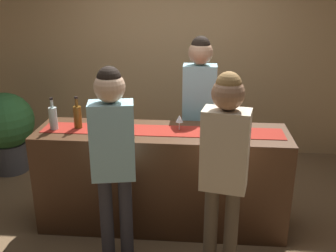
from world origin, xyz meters
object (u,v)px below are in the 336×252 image
(potted_plant_tall, at_px, (6,127))
(customer_sipping, at_px, (225,158))
(wine_bottle_clear, at_px, (53,118))
(customer_browsing, at_px, (113,148))
(wine_bottle_amber, at_px, (78,117))
(wine_glass_near_customer, at_px, (111,120))
(bartender, at_px, (199,101))
(wine_glass_mid_counter, at_px, (179,119))

(potted_plant_tall, bearing_deg, customer_sipping, -33.16)
(wine_bottle_clear, distance_m, customer_browsing, 0.84)
(wine_bottle_amber, bearing_deg, customer_browsing, -51.71)
(wine_bottle_amber, relative_size, customer_sipping, 0.18)
(wine_glass_near_customer, relative_size, bartender, 0.08)
(customer_browsing, xyz_separation_m, potted_plant_tall, (-1.69, 1.56, -0.45))
(wine_glass_near_customer, distance_m, wine_glass_mid_counter, 0.62)
(wine_glass_mid_counter, distance_m, customer_sipping, 0.80)
(wine_glass_near_customer, xyz_separation_m, potted_plant_tall, (-1.55, 1.02, -0.50))
(customer_sipping, bearing_deg, wine_glass_mid_counter, 129.30)
(wine_glass_mid_counter, distance_m, potted_plant_tall, 2.42)
(wine_glass_mid_counter, height_order, potted_plant_tall, wine_glass_mid_counter)
(customer_browsing, bearing_deg, wine_glass_mid_counter, 40.61)
(wine_bottle_clear, relative_size, customer_sipping, 0.18)
(wine_glass_mid_counter, relative_size, customer_browsing, 0.09)
(wine_bottle_amber, relative_size, wine_glass_mid_counter, 2.10)
(wine_glass_near_customer, distance_m, potted_plant_tall, 1.93)
(bartender, bearing_deg, wine_glass_mid_counter, 72.85)
(wine_glass_mid_counter, bearing_deg, customer_sipping, -62.05)
(wine_bottle_amber, distance_m, bartender, 1.25)
(wine_bottle_amber, distance_m, potted_plant_tall, 1.66)
(bartender, relative_size, potted_plant_tall, 1.75)
(wine_glass_mid_counter, xyz_separation_m, customer_browsing, (-0.48, -0.60, -0.04))
(wine_bottle_amber, distance_m, customer_browsing, 0.73)
(wine_glass_mid_counter, bearing_deg, wine_glass_near_customer, -173.88)
(wine_bottle_clear, bearing_deg, wine_glass_mid_counter, 4.14)
(bartender, xyz_separation_m, potted_plant_tall, (-2.34, 0.42, -0.51))
(wine_bottle_amber, bearing_deg, wine_glass_mid_counter, 1.89)
(wine_glass_near_customer, bearing_deg, potted_plant_tall, 146.61)
(customer_sipping, bearing_deg, wine_glass_near_customer, 158.57)
(wine_bottle_amber, xyz_separation_m, bartender, (1.11, 0.57, 0.01))
(wine_bottle_clear, xyz_separation_m, customer_sipping, (1.52, -0.62, -0.05))
(potted_plant_tall, bearing_deg, customer_browsing, -42.75)
(customer_sipping, bearing_deg, bartender, 110.46)
(wine_bottle_clear, xyz_separation_m, wine_glass_mid_counter, (1.14, 0.08, -0.01))
(wine_bottle_clear, height_order, wine_bottle_amber, same)
(wine_glass_near_customer, height_order, wine_glass_mid_counter, same)
(wine_bottle_amber, height_order, wine_glass_mid_counter, wine_bottle_amber)
(wine_glass_near_customer, xyz_separation_m, customer_sipping, (0.99, -0.64, -0.05))
(wine_bottle_clear, bearing_deg, bartender, 25.38)
(potted_plant_tall, bearing_deg, wine_glass_near_customer, -33.39)
(wine_bottle_clear, height_order, customer_sipping, customer_sipping)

